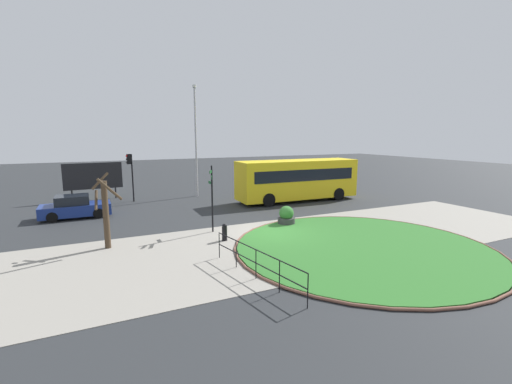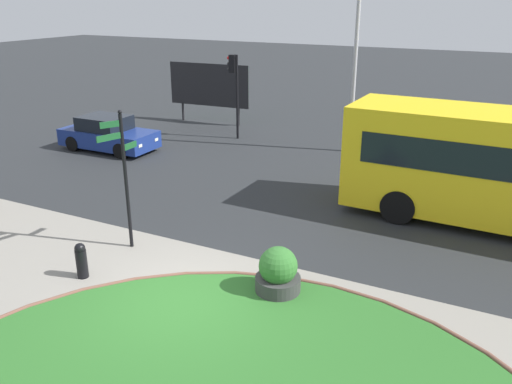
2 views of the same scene
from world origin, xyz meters
The scene contains 14 objects.
ground centered at (0.00, 0.00, 0.00)m, with size 120.00×120.00×0.00m, color #282B2D.
sidewalk_paving centered at (0.00, -1.74, 0.01)m, with size 32.00×8.52×0.02m, color gray.
grass_island centered at (2.70, -3.91, 0.05)m, with size 11.68×11.68×0.10m, color #2D6B28.
grass_kerb_ring centered at (2.70, -3.91, 0.06)m, with size 11.99×11.99×0.11m, color brown.
signpost_directional centered at (-2.74, 1.66, 2.09)m, with size 0.32×1.16×3.64m.
bollard_foreground centered at (-2.70, -0.10, 0.45)m, with size 0.26×0.26×0.89m.
railing_grass_edge centered at (-3.30, -4.97, 0.74)m, with size 0.97×5.35×1.14m.
bus_yellow centered at (6.31, 7.47, 1.74)m, with size 9.88×2.81×3.24m.
car_near_lane centered at (-9.56, 8.64, 0.67)m, with size 4.14×1.87×1.44m.
traffic_light_near centered at (-5.70, 12.73, 2.75)m, with size 0.48×0.31×3.76m.
lamppost_tall centered at (-0.32, 13.01, 4.93)m, with size 0.32×0.32×9.27m.
billboard_left centered at (-8.35, 14.92, 1.91)m, with size 4.40×0.39×3.00m.
planter_near_signpost centered at (1.67, 1.29, 0.50)m, with size 1.00×1.00×1.13m.
street_tree_bare centered at (-8.02, 1.17, 1.80)m, with size 1.30×1.32×3.52m.
Camera 1 is at (-8.50, -15.86, 5.24)m, focal length 24.41 mm.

